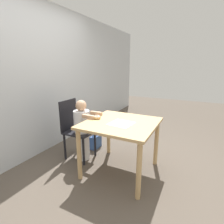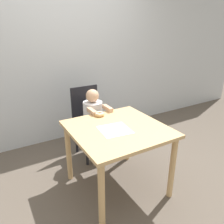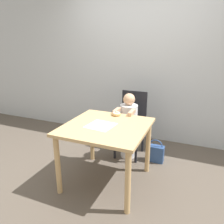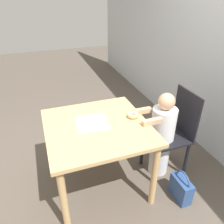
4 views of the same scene
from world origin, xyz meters
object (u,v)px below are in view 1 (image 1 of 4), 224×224
(donut, at_px, (97,117))
(handbag, at_px, (96,141))
(child_figure, at_px, (82,130))
(chair, at_px, (76,129))

(donut, relative_size, handbag, 0.34)
(child_figure, distance_m, donut, 0.43)
(handbag, bearing_deg, donut, -144.89)
(donut, bearing_deg, child_figure, 77.98)
(chair, bearing_deg, handbag, -14.95)
(child_figure, height_order, handbag, child_figure)
(chair, relative_size, child_figure, 0.98)
(child_figure, bearing_deg, chair, 90.00)
(chair, bearing_deg, donut, -98.57)
(handbag, bearing_deg, child_figure, -177.16)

